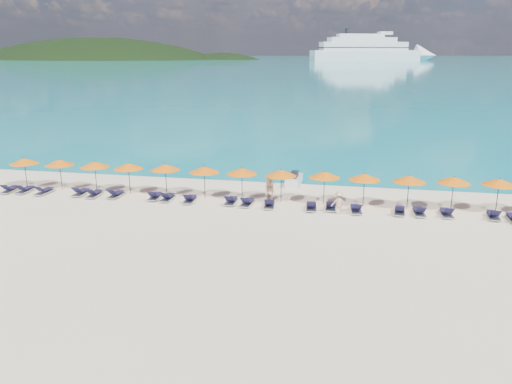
# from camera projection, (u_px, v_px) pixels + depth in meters

# --- Properties ---
(ground) EXTENTS (1400.00, 1400.00, 0.00)m
(ground) POSITION_uv_depth(u_px,v_px,m) (246.00, 226.00, 29.08)
(ground) COLOR beige
(sea) EXTENTS (1600.00, 1300.00, 0.01)m
(sea) POSITION_uv_depth(u_px,v_px,m) (351.00, 59.00, 652.41)
(sea) COLOR #1FA9B2
(sea) RESTS_ON ground
(headland_main) EXTENTS (374.00, 242.00, 126.50)m
(headland_main) POSITION_uv_depth(u_px,v_px,m) (98.00, 92.00, 604.39)
(headland_main) COLOR black
(headland_main) RESTS_ON ground
(headland_small) EXTENTS (162.00, 126.00, 85.50)m
(headland_small) POSITION_uv_depth(u_px,v_px,m) (222.00, 90.00, 594.99)
(headland_small) COLOR black
(headland_small) RESTS_ON ground
(cruise_ship) EXTENTS (135.61, 68.38, 38.05)m
(cruise_ship) POSITION_uv_depth(u_px,v_px,m) (376.00, 51.00, 520.99)
(cruise_ship) COLOR silver
(cruise_ship) RESTS_ON ground
(jetski) EXTENTS (1.12, 2.69, 0.94)m
(jetski) POSITION_uv_depth(u_px,v_px,m) (294.00, 180.00, 37.89)
(jetski) COLOR silver
(jetski) RESTS_ON ground
(beachgoer_a) EXTENTS (0.80, 0.73, 1.83)m
(beachgoer_a) POSITION_uv_depth(u_px,v_px,m) (269.00, 188.00, 33.66)
(beachgoer_a) COLOR tan
(beachgoer_a) RESTS_ON ground
(beachgoer_b) EXTENTS (0.92, 0.76, 1.64)m
(beachgoer_b) POSITION_uv_depth(u_px,v_px,m) (270.00, 192.00, 32.91)
(beachgoer_b) COLOR tan
(beachgoer_b) RESTS_ON ground
(beachgoer_c) EXTENTS (1.00, 0.56, 1.47)m
(beachgoer_c) POSITION_uv_depth(u_px,v_px,m) (339.00, 203.00, 30.92)
(beachgoer_c) COLOR tan
(beachgoer_c) RESTS_ON ground
(umbrella_0) EXTENTS (2.10, 2.10, 2.28)m
(umbrella_0) POSITION_uv_depth(u_px,v_px,m) (24.00, 161.00, 36.63)
(umbrella_0) COLOR black
(umbrella_0) RESTS_ON ground
(umbrella_1) EXTENTS (2.10, 2.10, 2.28)m
(umbrella_1) POSITION_uv_depth(u_px,v_px,m) (59.00, 162.00, 36.15)
(umbrella_1) COLOR black
(umbrella_1) RESTS_ON ground
(umbrella_2) EXTENTS (2.10, 2.10, 2.28)m
(umbrella_2) POSITION_uv_depth(u_px,v_px,m) (95.00, 164.00, 35.55)
(umbrella_2) COLOR black
(umbrella_2) RESTS_ON ground
(umbrella_3) EXTENTS (2.10, 2.10, 2.28)m
(umbrella_3) POSITION_uv_depth(u_px,v_px,m) (128.00, 166.00, 35.05)
(umbrella_3) COLOR black
(umbrella_3) RESTS_ON ground
(umbrella_4) EXTENTS (2.10, 2.10, 2.28)m
(umbrella_4) POSITION_uv_depth(u_px,v_px,m) (165.00, 167.00, 34.70)
(umbrella_4) COLOR black
(umbrella_4) RESTS_ON ground
(umbrella_5) EXTENTS (2.10, 2.10, 2.28)m
(umbrella_5) POSITION_uv_depth(u_px,v_px,m) (204.00, 169.00, 34.02)
(umbrella_5) COLOR black
(umbrella_5) RESTS_ON ground
(umbrella_6) EXTENTS (2.10, 2.10, 2.28)m
(umbrella_6) POSITION_uv_depth(u_px,v_px,m) (242.00, 171.00, 33.58)
(umbrella_6) COLOR black
(umbrella_6) RESTS_ON ground
(umbrella_7) EXTENTS (2.10, 2.10, 2.28)m
(umbrella_7) POSITION_uv_depth(u_px,v_px,m) (281.00, 173.00, 33.07)
(umbrella_7) COLOR black
(umbrella_7) RESTS_ON ground
(umbrella_8) EXTENTS (2.10, 2.10, 2.28)m
(umbrella_8) POSITION_uv_depth(u_px,v_px,m) (325.00, 175.00, 32.63)
(umbrella_8) COLOR black
(umbrella_8) RESTS_ON ground
(umbrella_9) EXTENTS (2.10, 2.10, 2.28)m
(umbrella_9) POSITION_uv_depth(u_px,v_px,m) (365.00, 177.00, 32.07)
(umbrella_9) COLOR black
(umbrella_9) RESTS_ON ground
(umbrella_10) EXTENTS (2.10, 2.10, 2.28)m
(umbrella_10) POSITION_uv_depth(u_px,v_px,m) (409.00, 179.00, 31.55)
(umbrella_10) COLOR black
(umbrella_10) RESTS_ON ground
(umbrella_11) EXTENTS (2.10, 2.10, 2.28)m
(umbrella_11) POSITION_uv_depth(u_px,v_px,m) (454.00, 180.00, 31.26)
(umbrella_11) COLOR black
(umbrella_11) RESTS_ON ground
(umbrella_12) EXTENTS (2.10, 2.10, 2.28)m
(umbrella_12) POSITION_uv_depth(u_px,v_px,m) (499.00, 182.00, 30.76)
(umbrella_12) COLOR black
(umbrella_12) RESTS_ON ground
(lounger_0) EXTENTS (0.77, 1.75, 0.66)m
(lounger_0) POSITION_uv_depth(u_px,v_px,m) (10.00, 189.00, 35.85)
(lounger_0) COLOR silver
(lounger_0) RESTS_ON ground
(lounger_1) EXTENTS (0.66, 1.71, 0.66)m
(lounger_1) POSITION_uv_depth(u_px,v_px,m) (25.00, 189.00, 35.77)
(lounger_1) COLOR silver
(lounger_1) RESTS_ON ground
(lounger_2) EXTENTS (0.69, 1.72, 0.66)m
(lounger_2) POSITION_uv_depth(u_px,v_px,m) (44.00, 191.00, 35.39)
(lounger_2) COLOR silver
(lounger_2) RESTS_ON ground
(lounger_3) EXTENTS (0.69, 1.72, 0.66)m
(lounger_3) POSITION_uv_depth(u_px,v_px,m) (81.00, 192.00, 35.12)
(lounger_3) COLOR silver
(lounger_3) RESTS_ON ground
(lounger_4) EXTENTS (0.66, 1.71, 0.66)m
(lounger_4) POSITION_uv_depth(u_px,v_px,m) (94.00, 194.00, 34.74)
(lounger_4) COLOR silver
(lounger_4) RESTS_ON ground
(lounger_5) EXTENTS (0.69, 1.72, 0.66)m
(lounger_5) POSITION_uv_depth(u_px,v_px,m) (116.00, 194.00, 34.60)
(lounger_5) COLOR silver
(lounger_5) RESTS_ON ground
(lounger_6) EXTENTS (0.75, 1.74, 0.66)m
(lounger_6) POSITION_uv_depth(u_px,v_px,m) (155.00, 196.00, 34.16)
(lounger_6) COLOR silver
(lounger_6) RESTS_ON ground
(lounger_7) EXTENTS (0.63, 1.71, 0.66)m
(lounger_7) POSITION_uv_depth(u_px,v_px,m) (168.00, 197.00, 33.88)
(lounger_7) COLOR silver
(lounger_7) RESTS_ON ground
(lounger_8) EXTENTS (0.73, 1.74, 0.66)m
(lounger_8) POSITION_uv_depth(u_px,v_px,m) (190.00, 199.00, 33.47)
(lounger_8) COLOR silver
(lounger_8) RESTS_ON ground
(lounger_9) EXTENTS (0.64, 1.71, 0.66)m
(lounger_9) POSITION_uv_depth(u_px,v_px,m) (231.00, 201.00, 33.12)
(lounger_9) COLOR silver
(lounger_9) RESTS_ON ground
(lounger_10) EXTENTS (0.76, 1.75, 0.66)m
(lounger_10) POSITION_uv_depth(u_px,v_px,m) (247.00, 202.00, 32.76)
(lounger_10) COLOR silver
(lounger_10) RESTS_ON ground
(lounger_11) EXTENTS (0.79, 1.75, 0.66)m
(lounger_11) POSITION_uv_depth(u_px,v_px,m) (269.00, 204.00, 32.40)
(lounger_11) COLOR silver
(lounger_11) RESTS_ON ground
(lounger_12) EXTENTS (0.79, 1.75, 0.66)m
(lounger_12) POSITION_uv_depth(u_px,v_px,m) (311.00, 206.00, 31.90)
(lounger_12) COLOR silver
(lounger_12) RESTS_ON ground
(lounger_13) EXTENTS (0.64, 1.71, 0.66)m
(lounger_13) POSITION_uv_depth(u_px,v_px,m) (331.00, 206.00, 31.95)
(lounger_13) COLOR silver
(lounger_13) RESTS_ON ground
(lounger_14) EXTENTS (0.78, 1.75, 0.66)m
(lounger_14) POSITION_uv_depth(u_px,v_px,m) (356.00, 209.00, 31.38)
(lounger_14) COLOR silver
(lounger_14) RESTS_ON ground
(lounger_15) EXTENTS (0.76, 1.75, 0.66)m
(lounger_15) POSITION_uv_depth(u_px,v_px,m) (400.00, 210.00, 31.06)
(lounger_15) COLOR silver
(lounger_15) RESTS_ON ground
(lounger_16) EXTENTS (0.71, 1.73, 0.66)m
(lounger_16) POSITION_uv_depth(u_px,v_px,m) (419.00, 211.00, 30.87)
(lounger_16) COLOR silver
(lounger_16) RESTS_ON ground
(lounger_17) EXTENTS (0.72, 1.73, 0.66)m
(lounger_17) POSITION_uv_depth(u_px,v_px,m) (446.00, 213.00, 30.64)
(lounger_17) COLOR silver
(lounger_17) RESTS_ON ground
(lounger_18) EXTENTS (0.73, 1.74, 0.66)m
(lounger_18) POSITION_uv_depth(u_px,v_px,m) (493.00, 215.00, 30.21)
(lounger_18) COLOR silver
(lounger_18) RESTS_ON ground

